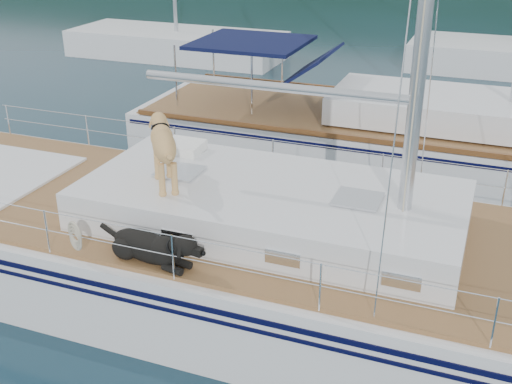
% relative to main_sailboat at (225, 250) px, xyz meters
% --- Properties ---
extents(ground, '(120.00, 120.00, 0.00)m').
position_rel_main_sailboat_xyz_m(ground, '(-0.09, 0.01, -0.68)').
color(ground, black).
rests_on(ground, ground).
extents(main_sailboat, '(12.00, 3.80, 14.01)m').
position_rel_main_sailboat_xyz_m(main_sailboat, '(0.00, 0.00, 0.00)').
color(main_sailboat, silver).
rests_on(main_sailboat, ground).
extents(neighbor_sailboat, '(11.00, 3.50, 13.30)m').
position_rel_main_sailboat_xyz_m(neighbor_sailboat, '(1.44, 5.84, -0.05)').
color(neighbor_sailboat, silver).
rests_on(neighbor_sailboat, ground).
extents(bg_boat_west, '(8.00, 3.00, 11.65)m').
position_rel_main_sailboat_xyz_m(bg_boat_west, '(-8.09, 14.01, -0.23)').
color(bg_boat_west, silver).
rests_on(bg_boat_west, ground).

